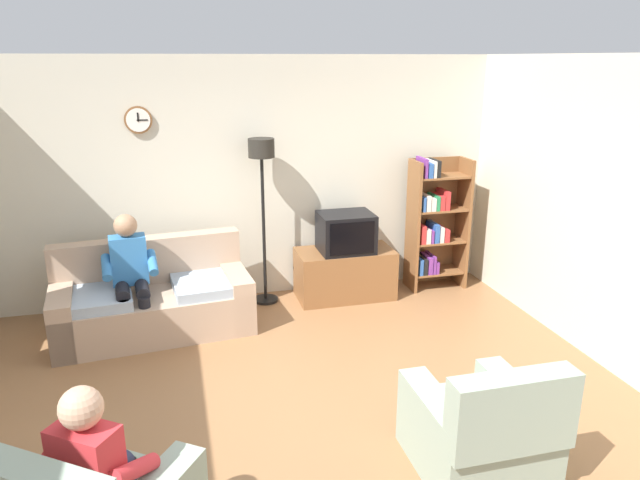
% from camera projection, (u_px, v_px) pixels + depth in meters
% --- Properties ---
extents(ground_plane, '(12.00, 12.00, 0.00)m').
position_uv_depth(ground_plane, '(303.00, 419.00, 4.50)').
color(ground_plane, '#8C603D').
extents(back_wall_assembly, '(6.20, 0.17, 2.70)m').
position_uv_depth(back_wall_assembly, '(250.00, 180.00, 6.56)').
color(back_wall_assembly, beige).
rests_on(back_wall_assembly, ground_plane).
extents(couch, '(1.98, 1.07, 0.90)m').
position_uv_depth(couch, '(153.00, 302.00, 5.88)').
color(couch, tan).
rests_on(couch, ground_plane).
extents(tv_stand, '(1.10, 0.56, 0.57)m').
position_uv_depth(tv_stand, '(345.00, 274.00, 6.74)').
color(tv_stand, brown).
rests_on(tv_stand, ground_plane).
extents(tv, '(0.60, 0.49, 0.44)m').
position_uv_depth(tv, '(346.00, 232.00, 6.56)').
color(tv, black).
rests_on(tv, tv_stand).
extents(bookshelf, '(0.68, 0.36, 1.59)m').
position_uv_depth(bookshelf, '(434.00, 222.00, 6.91)').
color(bookshelf, brown).
rests_on(bookshelf, ground_plane).
extents(floor_lamp, '(0.28, 0.28, 1.85)m').
position_uv_depth(floor_lamp, '(262.00, 176.00, 6.27)').
color(floor_lamp, black).
rests_on(floor_lamp, ground_plane).
extents(armchair_near_bookshelf, '(0.80, 0.88, 0.90)m').
position_uv_depth(armchair_near_bookshelf, '(480.00, 433.00, 3.87)').
color(armchair_near_bookshelf, gray).
rests_on(armchair_near_bookshelf, ground_plane).
extents(person_on_couch, '(0.54, 0.56, 1.24)m').
position_uv_depth(person_on_couch, '(130.00, 271.00, 5.62)').
color(person_on_couch, '#3372B2').
rests_on(person_on_couch, ground_plane).
extents(person_in_left_armchair, '(0.62, 0.64, 1.12)m').
position_uv_depth(person_in_left_armchair, '(102.00, 466.00, 3.08)').
color(person_in_left_armchair, red).
rests_on(person_in_left_armchair, ground_plane).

